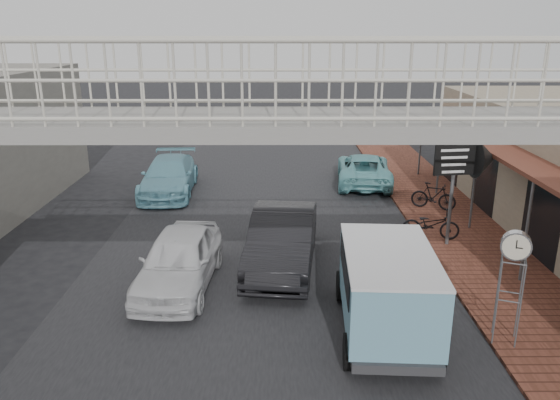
{
  "coord_description": "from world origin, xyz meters",
  "views": [
    {
      "loc": [
        0.47,
        -12.17,
        6.49
      ],
      "look_at": [
        0.52,
        2.71,
        1.8
      ],
      "focal_mm": 35.0,
      "sensor_mm": 36.0,
      "label": 1
    }
  ],
  "objects_px": {
    "angkot_far": "(169,176)",
    "angkot_van": "(386,280)",
    "street_clock": "(515,251)",
    "dark_sedan": "(282,239)",
    "white_hatchback": "(179,260)",
    "arrow_sign": "(481,159)",
    "angkot_curb": "(364,169)",
    "motorcycle_far": "(433,196)",
    "motorcycle_near": "(431,224)"
  },
  "relations": [
    {
      "from": "angkot_far",
      "to": "angkot_van",
      "type": "height_order",
      "value": "angkot_van"
    },
    {
      "from": "angkot_van",
      "to": "street_clock",
      "type": "height_order",
      "value": "street_clock"
    },
    {
      "from": "dark_sedan",
      "to": "angkot_van",
      "type": "xyz_separation_m",
      "value": [
        2.22,
        -3.61,
        0.48
      ]
    },
    {
      "from": "white_hatchback",
      "to": "angkot_van",
      "type": "distance_m",
      "value": 5.48
    },
    {
      "from": "white_hatchback",
      "to": "arrow_sign",
      "type": "relative_size",
      "value": 1.33
    },
    {
      "from": "white_hatchback",
      "to": "angkot_van",
      "type": "relative_size",
      "value": 1.03
    },
    {
      "from": "angkot_curb",
      "to": "arrow_sign",
      "type": "xyz_separation_m",
      "value": [
        2.32,
        -7.16,
        2.11
      ]
    },
    {
      "from": "white_hatchback",
      "to": "street_clock",
      "type": "bearing_deg",
      "value": -16.95
    },
    {
      "from": "dark_sedan",
      "to": "arrow_sign",
      "type": "bearing_deg",
      "value": 20.21
    },
    {
      "from": "angkot_far",
      "to": "motorcycle_far",
      "type": "height_order",
      "value": "angkot_far"
    },
    {
      "from": "dark_sedan",
      "to": "arrow_sign",
      "type": "relative_size",
      "value": 1.5
    },
    {
      "from": "white_hatchback",
      "to": "angkot_van",
      "type": "xyz_separation_m",
      "value": [
        4.91,
        -2.36,
        0.55
      ]
    },
    {
      "from": "angkot_curb",
      "to": "arrow_sign",
      "type": "distance_m",
      "value": 7.81
    },
    {
      "from": "angkot_van",
      "to": "angkot_far",
      "type": "bearing_deg",
      "value": 125.24
    },
    {
      "from": "dark_sedan",
      "to": "arrow_sign",
      "type": "distance_m",
      "value": 6.41
    },
    {
      "from": "dark_sedan",
      "to": "motorcycle_near",
      "type": "height_order",
      "value": "dark_sedan"
    },
    {
      "from": "street_clock",
      "to": "white_hatchback",
      "type": "bearing_deg",
      "value": -179.57
    },
    {
      "from": "white_hatchback",
      "to": "dark_sedan",
      "type": "height_order",
      "value": "dark_sedan"
    },
    {
      "from": "angkot_van",
      "to": "dark_sedan",
      "type": "bearing_deg",
      "value": 124.72
    },
    {
      "from": "motorcycle_near",
      "to": "street_clock",
      "type": "bearing_deg",
      "value": -169.51
    },
    {
      "from": "angkot_van",
      "to": "street_clock",
      "type": "relative_size",
      "value": 1.72
    },
    {
      "from": "white_hatchback",
      "to": "angkot_far",
      "type": "bearing_deg",
      "value": 106.24
    },
    {
      "from": "arrow_sign",
      "to": "dark_sedan",
      "type": "bearing_deg",
      "value": -173.5
    },
    {
      "from": "motorcycle_near",
      "to": "angkot_curb",
      "type": "bearing_deg",
      "value": 19.73
    },
    {
      "from": "angkot_curb",
      "to": "motorcycle_far",
      "type": "relative_size",
      "value": 2.91
    },
    {
      "from": "dark_sedan",
      "to": "angkot_curb",
      "type": "distance_m",
      "value": 9.38
    },
    {
      "from": "angkot_far",
      "to": "street_clock",
      "type": "distance_m",
      "value": 14.72
    },
    {
      "from": "white_hatchback",
      "to": "angkot_curb",
      "type": "relative_size",
      "value": 0.92
    },
    {
      "from": "dark_sedan",
      "to": "angkot_far",
      "type": "relative_size",
      "value": 1.0
    },
    {
      "from": "angkot_curb",
      "to": "street_clock",
      "type": "height_order",
      "value": "street_clock"
    },
    {
      "from": "white_hatchback",
      "to": "arrow_sign",
      "type": "bearing_deg",
      "value": 21.45
    },
    {
      "from": "dark_sedan",
      "to": "angkot_far",
      "type": "distance_m",
      "value": 8.6
    },
    {
      "from": "dark_sedan",
      "to": "street_clock",
      "type": "relative_size",
      "value": 2.0
    },
    {
      "from": "angkot_curb",
      "to": "motorcycle_far",
      "type": "distance_m",
      "value": 4.28
    },
    {
      "from": "white_hatchback",
      "to": "arrow_sign",
      "type": "distance_m",
      "value": 9.28
    },
    {
      "from": "motorcycle_near",
      "to": "motorcycle_far",
      "type": "height_order",
      "value": "motorcycle_far"
    },
    {
      "from": "motorcycle_near",
      "to": "motorcycle_far",
      "type": "distance_m",
      "value": 3.11
    },
    {
      "from": "white_hatchback",
      "to": "arrow_sign",
      "type": "xyz_separation_m",
      "value": [
        8.62,
        2.76,
        2.02
      ]
    },
    {
      "from": "dark_sedan",
      "to": "angkot_far",
      "type": "xyz_separation_m",
      "value": [
        -4.59,
        7.27,
        -0.1
      ]
    },
    {
      "from": "angkot_curb",
      "to": "angkot_far",
      "type": "height_order",
      "value": "angkot_far"
    },
    {
      "from": "angkot_curb",
      "to": "street_clock",
      "type": "relative_size",
      "value": 1.91
    },
    {
      "from": "motorcycle_far",
      "to": "angkot_far",
      "type": "bearing_deg",
      "value": 102.89
    },
    {
      "from": "angkot_far",
      "to": "motorcycle_near",
      "type": "distance_m",
      "value": 10.74
    },
    {
      "from": "white_hatchback",
      "to": "street_clock",
      "type": "distance_m",
      "value": 8.04
    },
    {
      "from": "angkot_curb",
      "to": "angkot_far",
      "type": "distance_m",
      "value": 8.32
    },
    {
      "from": "angkot_curb",
      "to": "angkot_far",
      "type": "relative_size",
      "value": 0.96
    },
    {
      "from": "arrow_sign",
      "to": "motorcycle_far",
      "type": "bearing_deg",
      "value": 87.65
    },
    {
      "from": "angkot_van",
      "to": "motorcycle_near",
      "type": "distance_m",
      "value": 6.09
    },
    {
      "from": "angkot_van",
      "to": "motorcycle_near",
      "type": "xyz_separation_m",
      "value": [
        2.49,
        5.51,
        -0.73
      ]
    },
    {
      "from": "arrow_sign",
      "to": "angkot_curb",
      "type": "bearing_deg",
      "value": 100.26
    }
  ]
}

